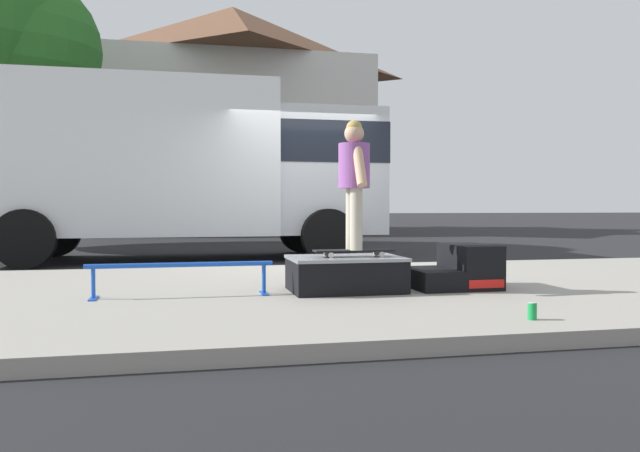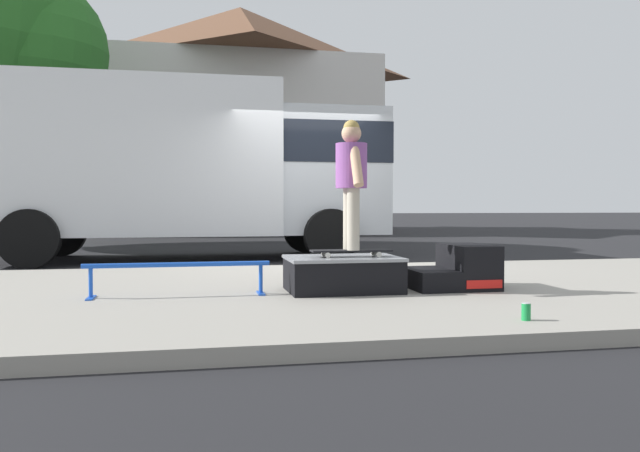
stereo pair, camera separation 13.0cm
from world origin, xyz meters
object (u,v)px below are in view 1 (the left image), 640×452
skater_kid (354,174)px  skateboard (354,251)px  grind_rail (181,270)px  kicker_ramp (458,270)px  skate_box (345,272)px  box_truck (185,163)px  soda_can (532,311)px

skater_kid → skateboard: bearing=0.0°
skateboard → skater_kid: (0.00, 0.00, 0.74)m
grind_rail → kicker_ramp: bearing=0.5°
skate_box → box_truck: box_truck is taller
grind_rail → soda_can: grind_rail is taller
skateboard → box_truck: (-1.56, 5.53, 1.19)m
grind_rail → soda_can: size_ratio=13.31×
kicker_ramp → box_truck: box_truck is taller
skate_box → grind_rail: size_ratio=0.64×
kicker_ramp → grind_rail: 2.73m
grind_rail → box_truck: (0.07, 5.51, 1.34)m
skater_kid → soda_can: bearing=-63.7°
skate_box → soda_can: 2.01m
grind_rail → skateboard: size_ratio=2.15×
grind_rail → box_truck: bearing=89.3°
grind_rail → skate_box: bearing=0.9°
kicker_ramp → grind_rail: bearing=-179.5°
skateboard → box_truck: 5.87m
skater_kid → soda_can: (0.86, -1.73, -1.07)m
skateboard → soda_can: size_ratio=6.20×
skate_box → skateboard: 0.23m
skate_box → kicker_ramp: size_ratio=1.31×
skateboard → skater_kid: bearing=0.0°
grind_rail → skater_kid: (1.63, -0.02, 0.90)m
skateboard → skate_box: bearing=151.5°
grind_rail → box_truck: box_truck is taller
kicker_ramp → soda_can: (-0.24, -1.77, -0.12)m
soda_can → box_truck: box_truck is taller
skateboard → kicker_ramp: bearing=2.1°
kicker_ramp → skateboard: kicker_ramp is taller
skate_box → kicker_ramp: bearing=-0.0°
skate_box → kicker_ramp: (1.17, -0.00, -0.00)m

